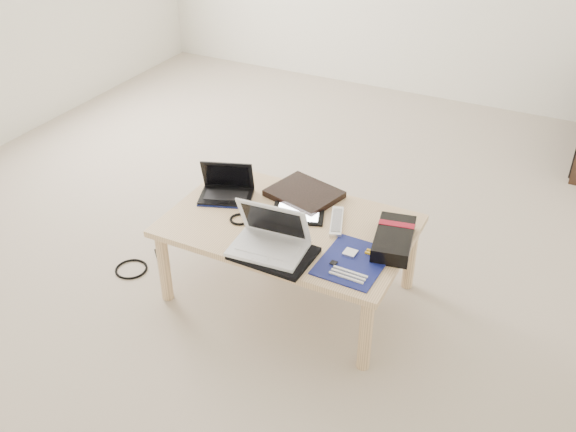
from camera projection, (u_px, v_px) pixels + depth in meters
The scene contains 13 objects.
ground at pixel (269, 200), 3.84m from camera, with size 4.00×4.00×0.00m, color beige.
coffee_table at pixel (289, 232), 2.93m from camera, with size 1.10×0.70×0.40m.
book at pixel (304, 194), 3.09m from camera, with size 0.37×0.34×0.03m.
netbook at pixel (227, 190), 3.08m from camera, with size 0.30×0.26×0.18m.
tablet at pixel (298, 213), 2.96m from camera, with size 0.29×0.25×0.01m.
remote at pixel (337, 222), 2.90m from camera, with size 0.13×0.24×0.02m.
neoprene_sleeve at pixel (274, 253), 2.69m from camera, with size 0.33×0.24×0.02m, color black.
white_laptop at pixel (270, 239), 2.69m from camera, with size 0.33×0.24×0.21m.
motherboard at pixel (353, 262), 2.66m from camera, with size 0.27×0.33×0.01m.
gpu_box at pixel (394, 239), 2.74m from camera, with size 0.21×0.33×0.07m.
cable_coil at pixel (240, 219), 2.92m from camera, with size 0.09×0.09×0.01m, color black.
floor_cable_coil at pixel (131, 269), 3.26m from camera, with size 0.16×0.16×0.01m, color black.
floor_cable_trail at pixel (160, 268), 3.27m from camera, with size 0.01×0.01×0.33m, color black.
Camera 1 is at (1.57, -2.88, 2.01)m, focal length 40.00 mm.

